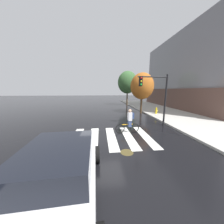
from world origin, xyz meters
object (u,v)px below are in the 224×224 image
object	(u,v)px
cyclist	(129,121)
street_tree_mid	(127,82)
street_tree_near	(142,86)
fire_hydrant	(156,111)
manhole_cover	(127,152)
traffic_light_near	(156,92)
sedan_near	(61,171)

from	to	relation	value
cyclist	street_tree_mid	world-z (taller)	street_tree_mid
cyclist	street_tree_near	world-z (taller)	street_tree_near
cyclist	fire_hydrant	world-z (taller)	cyclist
cyclist	street_tree_mid	distance (m)	15.57
street_tree_mid	fire_hydrant	bearing A→B (deg)	-81.01
fire_hydrant	manhole_cover	bearing A→B (deg)	-124.02
cyclist	fire_hydrant	distance (m)	7.28
street_tree_mid	street_tree_near	bearing A→B (deg)	-89.82
manhole_cover	traffic_light_near	xyz separation A→B (m)	(3.27, 4.01, 2.86)
manhole_cover	street_tree_near	distance (m)	10.82
street_tree_near	sedan_near	bearing A→B (deg)	-118.81
street_tree_mid	sedan_near	bearing A→B (deg)	-107.97
sedan_near	fire_hydrant	size ratio (longest dim) A/B	5.99
manhole_cover	cyclist	bearing A→B (deg)	73.92
manhole_cover	street_tree_near	world-z (taller)	street_tree_near
manhole_cover	street_tree_near	xyz separation A→B (m)	(4.04, 9.42, 3.45)
street_tree_mid	manhole_cover	bearing A→B (deg)	-102.98
manhole_cover	traffic_light_near	bearing A→B (deg)	50.76
street_tree_near	fire_hydrant	bearing A→B (deg)	-42.20
sedan_near	traffic_light_near	world-z (taller)	traffic_light_near
manhole_cover	sedan_near	bearing A→B (deg)	-137.26
fire_hydrant	street_tree_near	bearing A→B (deg)	137.80
manhole_cover	sedan_near	distance (m)	3.28
street_tree_near	street_tree_mid	world-z (taller)	street_tree_mid
cyclist	street_tree_near	distance (m)	8.02
fire_hydrant	street_tree_mid	world-z (taller)	street_tree_mid
manhole_cover	traffic_light_near	size ratio (longest dim) A/B	0.15
sedan_near	traffic_light_near	xyz separation A→B (m)	(5.61, 6.16, 2.04)
sedan_near	fire_hydrant	distance (m)	12.91
traffic_light_near	manhole_cover	bearing A→B (deg)	-129.24
street_tree_near	street_tree_mid	size ratio (longest dim) A/B	0.78
fire_hydrant	sedan_near	bearing A→B (deg)	-127.25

